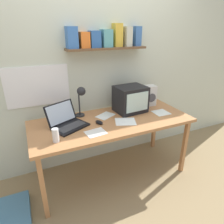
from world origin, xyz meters
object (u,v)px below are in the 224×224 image
(laptop, at_px, (66,121))
(juice_glass, at_px, (56,136))
(loose_paper_near_monitor, at_px, (125,122))
(loose_paper_near_laptop, at_px, (105,116))
(printed_handout, at_px, (161,113))
(crt_monitor, at_px, (130,99))
(desk_lamp, at_px, (81,96))
(corner_desk, at_px, (112,125))
(computer_mouse, at_px, (99,122))
(open_notebook, at_px, (96,133))
(space_heater, at_px, (149,95))
(floor_cushion, at_px, (5,217))

(laptop, distance_m, juice_glass, 0.32)
(loose_paper_near_monitor, xyz_separation_m, loose_paper_near_laptop, (-0.14, 0.24, -0.00))
(loose_paper_near_monitor, height_order, printed_handout, same)
(crt_monitor, height_order, desk_lamp, desk_lamp)
(corner_desk, distance_m, computer_mouse, 0.18)
(corner_desk, xyz_separation_m, computer_mouse, (-0.17, -0.02, 0.07))
(printed_handout, bearing_deg, computer_mouse, 177.64)
(crt_monitor, height_order, laptop, crt_monitor)
(corner_desk, bearing_deg, open_notebook, -142.91)
(open_notebook, height_order, printed_handout, same)
(computer_mouse, bearing_deg, laptop, 164.35)
(laptop, xyz_separation_m, space_heater, (1.16, 0.16, 0.07))
(printed_handout, bearing_deg, open_notebook, -170.70)
(crt_monitor, xyz_separation_m, laptop, (-0.82, -0.08, -0.10))
(crt_monitor, xyz_separation_m, loose_paper_near_monitor, (-0.20, -0.25, -0.16))
(corner_desk, distance_m, crt_monitor, 0.41)
(crt_monitor, relative_size, loose_paper_near_laptop, 1.47)
(loose_paper_near_monitor, bearing_deg, space_heater, 31.99)
(juice_glass, bearing_deg, computer_mouse, 20.83)
(computer_mouse, height_order, open_notebook, computer_mouse)
(computer_mouse, relative_size, open_notebook, 0.54)
(loose_paper_near_monitor, bearing_deg, computer_mouse, 164.77)
(corner_desk, relative_size, crt_monitor, 4.73)
(computer_mouse, xyz_separation_m, open_notebook, (-0.11, -0.18, -0.01))
(corner_desk, relative_size, loose_paper_near_laptop, 6.94)
(corner_desk, xyz_separation_m, crt_monitor, (0.32, 0.15, 0.22))
(open_notebook, bearing_deg, desk_lamp, 91.59)
(computer_mouse, xyz_separation_m, loose_paper_near_laptop, (0.14, 0.16, -0.01))
(juice_glass, bearing_deg, loose_paper_near_laptop, 28.95)
(open_notebook, relative_size, printed_handout, 1.16)
(crt_monitor, xyz_separation_m, floor_cushion, (-1.54, -0.34, -0.87))
(loose_paper_near_monitor, bearing_deg, crt_monitor, 51.71)
(desk_lamp, height_order, loose_paper_near_laptop, desk_lamp)
(floor_cushion, bearing_deg, desk_lamp, 24.09)
(computer_mouse, bearing_deg, printed_handout, -2.36)
(open_notebook, bearing_deg, printed_handout, 9.30)
(desk_lamp, distance_m, juice_glass, 0.61)
(crt_monitor, relative_size, loose_paper_near_monitor, 1.36)
(space_heater, relative_size, loose_paper_near_laptop, 1.03)
(loose_paper_near_monitor, bearing_deg, corner_desk, 139.94)
(juice_glass, distance_m, printed_handout, 1.31)
(desk_lamp, relative_size, floor_cushion, 0.81)
(laptop, bearing_deg, loose_paper_near_laptop, -16.86)
(desk_lamp, relative_size, computer_mouse, 3.14)
(desk_lamp, bearing_deg, corner_desk, -55.52)
(laptop, height_order, computer_mouse, laptop)
(open_notebook, distance_m, printed_handout, 0.93)
(space_heater, height_order, open_notebook, space_heater)
(corner_desk, height_order, printed_handout, printed_handout)
(corner_desk, relative_size, juice_glass, 13.70)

